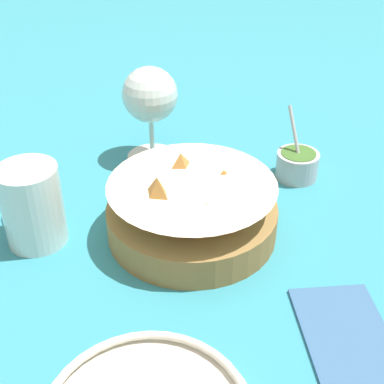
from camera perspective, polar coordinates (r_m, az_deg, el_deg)
ground_plane at (r=0.68m, az=-4.03°, el=-3.23°), size 4.00×4.00×0.00m
food_basket at (r=0.64m, az=-0.03°, el=-1.90°), size 0.21×0.21×0.09m
sauce_cup at (r=0.77m, az=11.16°, el=2.99°), size 0.07×0.06×0.10m
wine_glass at (r=0.78m, az=-4.50°, el=9.98°), size 0.08×0.08×0.14m
beer_mug at (r=0.65m, az=-16.65°, el=-1.56°), size 0.11×0.07×0.10m
napkin at (r=0.56m, az=16.32°, el=-14.63°), size 0.16×0.13×0.01m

